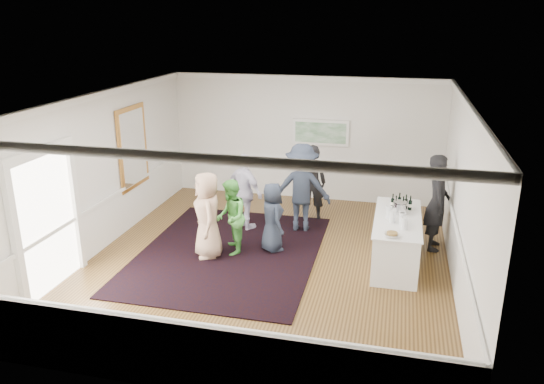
% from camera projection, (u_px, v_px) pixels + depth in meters
% --- Properties ---
extents(floor, '(8.00, 8.00, 0.00)m').
position_uv_depth(floor, '(268.00, 261.00, 10.50)').
color(floor, brown).
rests_on(floor, ground).
extents(ceiling, '(7.00, 8.00, 0.02)m').
position_uv_depth(ceiling, '(268.00, 99.00, 9.49)').
color(ceiling, white).
rests_on(ceiling, wall_back).
extents(wall_left, '(0.02, 8.00, 3.20)m').
position_uv_depth(wall_left, '(101.00, 172.00, 10.77)').
color(wall_left, white).
rests_on(wall_left, floor).
extents(wall_right, '(0.02, 8.00, 3.20)m').
position_uv_depth(wall_right, '(463.00, 198.00, 9.22)').
color(wall_right, white).
rests_on(wall_right, floor).
extents(wall_back, '(7.00, 0.02, 3.20)m').
position_uv_depth(wall_back, '(305.00, 138.00, 13.68)').
color(wall_back, white).
rests_on(wall_back, floor).
extents(wall_front, '(7.00, 0.02, 3.20)m').
position_uv_depth(wall_front, '(187.00, 283.00, 6.31)').
color(wall_front, white).
rests_on(wall_front, floor).
extents(wainscoting, '(7.00, 8.00, 1.00)m').
position_uv_depth(wainscoting, '(268.00, 237.00, 10.34)').
color(wainscoting, white).
rests_on(wainscoting, floor).
extents(mirror, '(0.05, 1.25, 1.85)m').
position_uv_depth(mirror, '(133.00, 147.00, 11.90)').
color(mirror, '#C5853A').
rests_on(mirror, wall_left).
extents(doorway, '(0.10, 1.78, 2.56)m').
position_uv_depth(doorway, '(46.00, 212.00, 9.07)').
color(doorway, white).
rests_on(doorway, wall_left).
extents(landscape_painting, '(1.44, 0.06, 0.66)m').
position_uv_depth(landscape_painting, '(321.00, 133.00, 13.49)').
color(landscape_painting, white).
rests_on(landscape_painting, wall_back).
extents(area_rug, '(3.56, 4.66, 0.02)m').
position_uv_depth(area_rug, '(229.00, 253.00, 10.83)').
color(area_rug, black).
rests_on(area_rug, floor).
extents(serving_table, '(0.88, 2.32, 0.94)m').
position_uv_depth(serving_table, '(396.00, 240.00, 10.30)').
color(serving_table, white).
rests_on(serving_table, floor).
extents(bartender, '(0.50, 0.74, 2.00)m').
position_uv_depth(bartender, '(437.00, 202.00, 10.78)').
color(bartender, black).
rests_on(bartender, floor).
extents(guest_tan, '(0.90, 1.02, 1.75)m').
position_uv_depth(guest_tan, '(207.00, 215.00, 10.43)').
color(guest_tan, tan).
rests_on(guest_tan, floor).
extents(guest_green, '(0.78, 0.89, 1.55)m').
position_uv_depth(guest_green, '(231.00, 217.00, 10.62)').
color(guest_green, '#5BC74F').
rests_on(guest_green, floor).
extents(guest_lilac, '(1.10, 0.88, 1.75)m').
position_uv_depth(guest_lilac, '(245.00, 192.00, 11.80)').
color(guest_lilac, silver).
rests_on(guest_lilac, floor).
extents(guest_dark_a, '(1.35, 0.86, 1.99)m').
position_uv_depth(guest_dark_a, '(302.00, 188.00, 11.72)').
color(guest_dark_a, '#222939').
rests_on(guest_dark_a, floor).
extents(guest_dark_b, '(0.70, 0.50, 1.80)m').
position_uv_depth(guest_dark_b, '(312.00, 182.00, 12.41)').
color(guest_dark_b, black).
rests_on(guest_dark_b, floor).
extents(guest_navy, '(0.79, 0.84, 1.45)m').
position_uv_depth(guest_navy, '(272.00, 217.00, 10.76)').
color(guest_navy, '#222939').
rests_on(guest_navy, floor).
extents(wine_bottles, '(0.42, 0.28, 0.31)m').
position_uv_depth(wine_bottles, '(401.00, 202.00, 10.55)').
color(wine_bottles, black).
rests_on(wine_bottles, serving_table).
extents(juice_pitchers, '(0.40, 0.64, 0.24)m').
position_uv_depth(juice_pitchers, '(398.00, 217.00, 9.83)').
color(juice_pitchers, '#79B13F').
rests_on(juice_pitchers, serving_table).
extents(ice_bucket, '(0.26, 0.26, 0.25)m').
position_uv_depth(ice_bucket, '(400.00, 208.00, 10.32)').
color(ice_bucket, silver).
rests_on(ice_bucket, serving_table).
extents(nut_bowl, '(0.28, 0.28, 0.07)m').
position_uv_depth(nut_bowl, '(392.00, 234.00, 9.27)').
color(nut_bowl, white).
rests_on(nut_bowl, serving_table).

